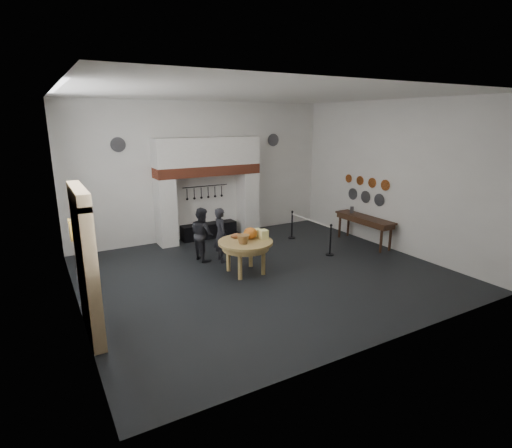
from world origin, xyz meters
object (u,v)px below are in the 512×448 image
work_table (246,242)px  barrier_post_near (330,241)px  visitor_near (221,235)px  barrier_post_far (292,225)px  visitor_far (202,234)px  side_table (365,218)px  iron_range (209,230)px

work_table → barrier_post_near: 2.87m
visitor_near → barrier_post_far: bearing=-70.3°
visitor_far → barrier_post_near: bearing=-120.9°
side_table → barrier_post_near: same height
visitor_far → iron_range: bearing=-34.7°
iron_range → side_table: 5.18m
side_table → barrier_post_far: size_ratio=2.44×
visitor_near → barrier_post_far: (3.04, 0.88, -0.33)m
iron_range → barrier_post_far: barrier_post_far is taller
work_table → barrier_post_far: (2.85, 2.00, -0.39)m
iron_range → side_table: (4.10, -3.10, 0.62)m
visitor_near → side_table: 4.78m
visitor_near → visitor_far: (-0.40, 0.40, -0.01)m
iron_range → visitor_far: size_ratio=1.24×
side_table → visitor_near: bearing=170.8°
work_table → barrier_post_near: size_ratio=1.59×
visitor_far → work_table: bearing=-165.8°
iron_range → work_table: bearing=-97.0°
visitor_far → barrier_post_far: (3.44, 0.48, -0.31)m
side_table → barrier_post_far: (-1.68, 1.64, -0.42)m
iron_range → visitor_near: 2.48m
work_table → side_table: size_ratio=0.65×
barrier_post_near → barrier_post_far: same height
work_table → barrier_post_near: bearing=0.0°
barrier_post_near → work_table: bearing=-180.0°
work_table → visitor_far: visitor_far is taller
iron_range → visitor_far: bearing=-117.6°
iron_range → work_table: (-0.42, -3.46, 0.59)m
iron_range → work_table: work_table is taller
iron_range → side_table: side_table is taller
work_table → side_table: bearing=4.5°
iron_range → side_table: bearing=-37.1°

